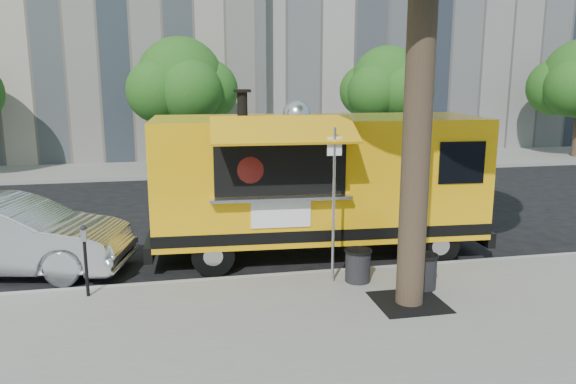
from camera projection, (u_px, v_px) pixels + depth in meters
name	position (u px, v px, depth m)	size (l,w,h in m)	color
ground	(243.00, 268.00, 12.12)	(120.00, 120.00, 0.00)	black
sidewalk	(277.00, 353.00, 8.27)	(60.00, 6.00, 0.15)	gray
curb	(249.00, 280.00, 11.21)	(60.00, 0.14, 0.16)	#999993
far_sidewalk	(206.00, 166.00, 25.05)	(60.00, 5.00, 0.15)	gray
tree_well	(409.00, 302.00, 9.91)	(1.20, 1.20, 0.02)	black
far_tree_b	(180.00, 81.00, 23.31)	(3.60, 3.60, 5.50)	#33261C
far_tree_c	(387.00, 83.00, 24.81)	(3.24, 3.24, 5.21)	#33261C
sign_post	(334.00, 196.00, 10.55)	(0.28, 0.06, 3.00)	silver
parking_meter	(85.00, 252.00, 10.04)	(0.11, 0.11, 1.33)	black
food_truck	(316.00, 180.00, 12.64)	(7.70, 3.72, 3.76)	#FFB30D
sedan	(9.00, 236.00, 11.66)	(1.71, 4.89, 1.61)	silver
trash_bin_left	(423.00, 270.00, 10.51)	(0.55, 0.55, 0.66)	black
trash_bin_right	(358.00, 264.00, 10.87)	(0.53, 0.53, 0.64)	black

